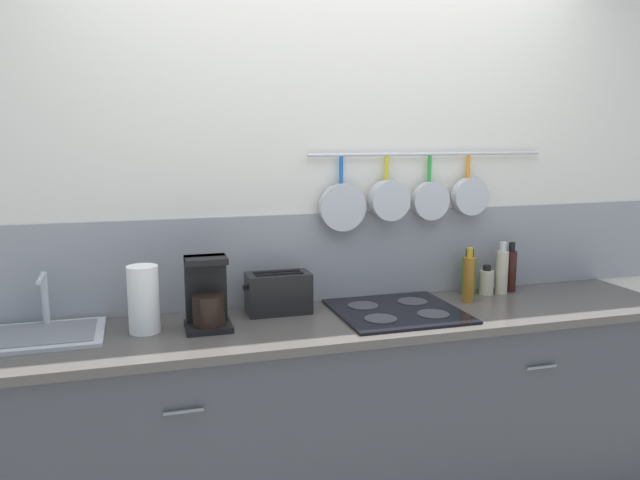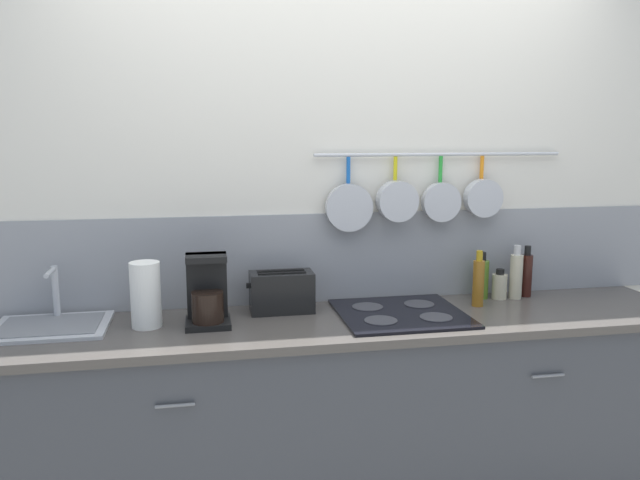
# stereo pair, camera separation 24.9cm
# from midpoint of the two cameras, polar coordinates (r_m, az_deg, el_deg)

# --- Properties ---
(wall_back) EXTENTS (7.20, 0.16, 2.60)m
(wall_back) POSITION_cam_midpoint_polar(r_m,az_deg,el_deg) (2.88, 4.16, 1.46)
(wall_back) COLOR silver
(wall_back) RESTS_ON ground_plane
(cabinet_base) EXTENTS (2.93, 0.57, 0.88)m
(cabinet_base) POSITION_cam_midpoint_polar(r_m,az_deg,el_deg) (2.82, 5.72, -16.54)
(cabinet_base) COLOR #3F4247
(cabinet_base) RESTS_ON ground_plane
(countertop) EXTENTS (2.97, 0.59, 0.03)m
(countertop) POSITION_cam_midpoint_polar(r_m,az_deg,el_deg) (2.65, 5.89, -7.59)
(countertop) COLOR #4C4742
(countertop) RESTS_ON cabinet_base
(sink_basin) EXTENTS (0.45, 0.36, 0.23)m
(sink_basin) POSITION_cam_midpoint_polar(r_m,az_deg,el_deg) (2.67, -20.99, -7.21)
(sink_basin) COLOR #B7BABF
(sink_basin) RESTS_ON countertop
(paper_towel_roll) EXTENTS (0.12, 0.12, 0.26)m
(paper_towel_roll) POSITION_cam_midpoint_polar(r_m,az_deg,el_deg) (2.56, -13.00, -4.93)
(paper_towel_roll) COLOR white
(paper_towel_roll) RESTS_ON countertop
(coffee_maker) EXTENTS (0.18, 0.17, 0.29)m
(coffee_maker) POSITION_cam_midpoint_polar(r_m,az_deg,el_deg) (2.54, -7.52, -5.12)
(coffee_maker) COLOR black
(coffee_maker) RESTS_ON countertop
(toaster) EXTENTS (0.29, 0.14, 0.18)m
(toaster) POSITION_cam_midpoint_polar(r_m,az_deg,el_deg) (2.71, -0.90, -4.79)
(toaster) COLOR black
(toaster) RESTS_ON countertop
(cooktop) EXTENTS (0.53, 0.52, 0.01)m
(cooktop) POSITION_cam_midpoint_polar(r_m,az_deg,el_deg) (2.72, 10.03, -6.65)
(cooktop) COLOR black
(cooktop) RESTS_ON countertop
(bottle_dish_soap) EXTENTS (0.05, 0.05, 0.25)m
(bottle_dish_soap) POSITION_cam_midpoint_polar(r_m,az_deg,el_deg) (2.91, 16.69, -3.70)
(bottle_dish_soap) COLOR #8C5919
(bottle_dish_soap) RESTS_ON countertop
(bottle_olive_oil) EXTENTS (0.07, 0.07, 0.22)m
(bottle_olive_oil) POSITION_cam_midpoint_polar(r_m,az_deg,el_deg) (3.06, 16.80, -3.36)
(bottle_olive_oil) COLOR #4C721E
(bottle_olive_oil) RESTS_ON countertop
(bottle_hot_sauce) EXTENTS (0.07, 0.07, 0.14)m
(bottle_hot_sauce) POSITION_cam_midpoint_polar(r_m,az_deg,el_deg) (3.08, 18.35, -4.00)
(bottle_hot_sauce) COLOR #BFB799
(bottle_hot_sauce) RESTS_ON countertop
(bottle_cooking_wine) EXTENTS (0.06, 0.06, 0.25)m
(bottle_cooking_wine) POSITION_cam_midpoint_polar(r_m,az_deg,el_deg) (3.10, 19.72, -3.06)
(bottle_cooking_wine) COLOR #BFB799
(bottle_cooking_wine) RESTS_ON countertop
(bottle_sesame_oil) EXTENTS (0.05, 0.05, 0.24)m
(bottle_sesame_oil) POSITION_cam_midpoint_polar(r_m,az_deg,el_deg) (3.16, 20.53, -2.96)
(bottle_sesame_oil) COLOR #33140F
(bottle_sesame_oil) RESTS_ON countertop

